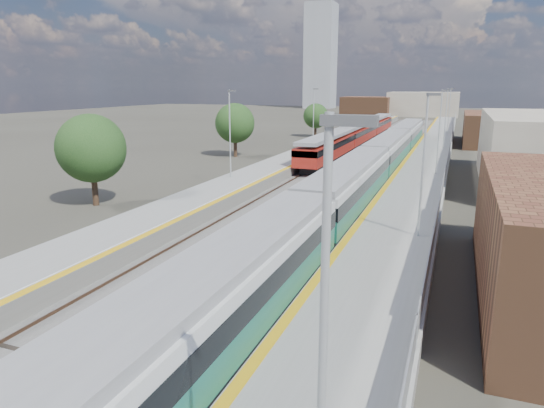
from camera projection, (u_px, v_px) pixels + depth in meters
The scene contains 11 objects.
ground at pixel (376, 167), 53.87m from camera, with size 320.00×320.00×0.00m, color #47443A.
ballast_bed at pixel (360, 163), 56.91m from camera, with size 10.50×155.00×0.06m, color #565451.
tracks at pixel (368, 160), 58.21m from camera, with size 8.96×160.00×0.17m.
platform_right at pixel (427, 162), 54.18m from camera, with size 4.70×155.00×8.52m.
platform_left at pixel (305, 156), 59.13m from camera, with size 4.30×155.00×8.52m.
buildings at pixel (363, 79), 138.02m from camera, with size 72.00×185.50×40.00m.
green_train at pixel (373, 164), 42.01m from camera, with size 2.82×78.52×3.10m.
red_train at pixel (358, 133), 71.38m from camera, with size 2.67×54.22×3.37m.
tree_a at pixel (91, 148), 35.77m from camera, with size 5.07×5.07×6.87m.
tree_b at pixel (235, 123), 60.91m from camera, with size 4.98×4.98×6.75m.
tree_c at pixel (316, 116), 84.74m from camera, with size 4.31×4.31×5.85m.
Camera 1 is at (8.10, -3.94, 8.83)m, focal length 32.00 mm.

